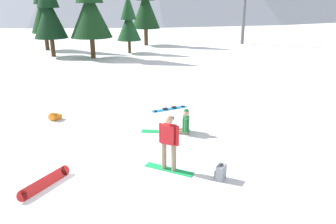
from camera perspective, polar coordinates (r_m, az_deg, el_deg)
ground_plane at (r=10.16m, az=-13.41°, el=-9.92°), size 800.00×800.00×0.00m
snowboarder_foreground at (r=9.59m, az=0.15°, el=-5.16°), size 1.26×1.30×1.71m
snowboarder_midground at (r=12.48m, az=2.25°, el=-2.17°), size 1.78×1.15×0.95m
loose_snowboard_far_spare at (r=15.21m, az=0.26°, el=0.56°), size 1.82×0.51×0.09m
loose_snowboard_near_right at (r=9.69m, az=-20.36°, el=-11.19°), size 1.43×1.29×0.28m
backpack_grey at (r=9.53m, az=9.02°, el=-10.17°), size 0.37×0.37×0.47m
backpack_orange at (r=14.65m, az=-18.78°, el=-0.75°), size 0.56×0.54×0.30m
pine_tree_leaning at (r=34.80m, az=-20.67°, el=16.58°), size 2.53×2.53×7.50m
pine_tree_tall at (r=31.17m, az=-6.77°, el=15.24°), size 2.20×2.20×5.27m
pine_tree_short at (r=28.85m, az=-13.27°, el=17.35°), size 3.41×3.41×7.80m
pine_tree_slender at (r=36.41m, az=-3.90°, el=18.21°), size 2.99×2.99×8.04m
pine_tree_twin at (r=30.65m, az=-19.77°, el=16.14°), size 2.77×2.77×7.13m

